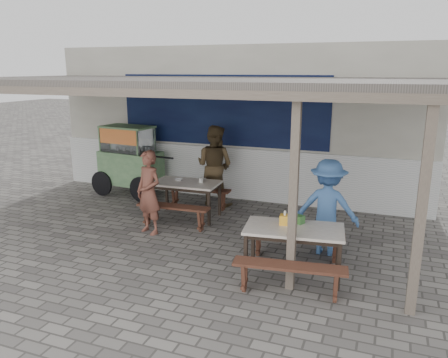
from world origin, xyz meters
The scene contains 17 objects.
ground centered at (0.00, 0.00, 0.00)m, with size 60.00×60.00×0.00m, color slate.
back_wall centered at (0.00, 3.58, 1.72)m, with size 9.00×1.28×3.50m.
warung_roof centered at (0.02, 0.90, 2.71)m, with size 9.00×4.21×2.81m.
table_left centered at (-0.29, 1.30, 0.67)m, with size 1.36×0.82×0.75m.
bench_left_street centered at (-0.26, 0.65, 0.34)m, with size 1.44×0.35×0.45m.
bench_left_wall centered at (-0.33, 1.95, 0.34)m, with size 1.44×0.35×0.45m.
table_right centered at (2.30, -0.51, 0.67)m, with size 1.50×0.94×0.75m.
bench_right_street centered at (2.38, -1.12, 0.34)m, with size 1.54×0.48×0.45m.
bench_right_wall centered at (2.22, 0.10, 0.34)m, with size 1.54×0.48×0.45m.
vendor_cart centered at (-2.29, 2.33, 0.91)m, with size 2.15×0.99×1.67m.
patron_street_side centered at (-0.56, 0.27, 0.78)m, with size 0.57×0.37×1.56m, color brown.
patron_wall_side centered at (-0.08, 2.30, 0.90)m, with size 0.87×0.68×1.80m, color #4E3C25.
patron_right_table centered at (2.63, 0.50, 0.79)m, with size 1.02×0.59×1.59m, color #416CAC.
tissue_box centered at (2.14, -0.43, 0.82)m, with size 0.15×0.15×0.15m, color yellow.
donation_box centered at (2.31, -0.29, 0.81)m, with size 0.18×0.12×0.12m, color #356D30.
condiment_jar centered at (0.00, 1.37, 0.80)m, with size 0.08×0.08×0.09m, color silver.
condiment_bowl centered at (-0.49, 1.35, 0.77)m, with size 0.17×0.17×0.04m, color white.
Camera 1 is at (3.47, -6.41, 2.97)m, focal length 35.00 mm.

